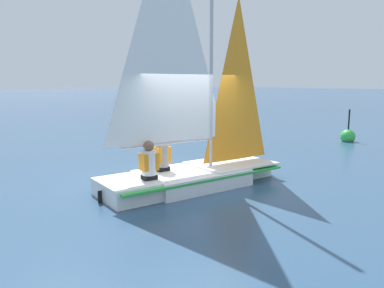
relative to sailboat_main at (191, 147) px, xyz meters
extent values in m
plane|color=#2D4C6B|center=(0.00, 0.02, -0.90)|extent=(260.00, 260.00, 0.00)
cube|color=white|center=(0.00, 0.02, -0.72)|extent=(1.67, 2.40, 0.36)
cube|color=white|center=(0.08, 1.66, -0.72)|extent=(0.90, 1.01, 0.36)
cube|color=white|center=(-0.08, -1.63, -0.72)|extent=(1.37, 1.04, 0.36)
cube|color=green|center=(0.00, 0.02, -0.60)|extent=(1.78, 4.21, 0.05)
cube|color=silver|center=(0.06, 1.18, -0.52)|extent=(1.53, 1.97, 0.04)
cylinder|color=#B7B7BC|center=(0.03, 0.55, 2.21)|extent=(0.08, 0.08, 5.48)
cylinder|color=#B7B7BC|center=(-0.03, -0.57, 0.15)|extent=(0.18, 2.24, 0.07)
pyramid|color=white|center=(-0.03, -0.57, 2.51)|extent=(0.16, 2.13, 4.65)
pyramid|color=orange|center=(0.07, 1.34, 1.49)|extent=(0.12, 1.43, 3.86)
cube|color=black|center=(-0.11, -2.17, -0.77)|extent=(0.03, 0.08, 0.25)
cube|color=black|center=(-0.37, -0.55, -0.67)|extent=(0.25, 0.29, 0.45)
cylinder|color=gray|center=(-0.37, -0.55, -0.19)|extent=(0.31, 0.31, 0.50)
cube|color=orange|center=(-0.37, -0.55, -0.17)|extent=(0.28, 0.35, 0.35)
sphere|color=#A87A56|center=(-0.37, -0.55, 0.16)|extent=(0.22, 0.22, 0.22)
cube|color=black|center=(0.10, -1.17, -0.67)|extent=(0.25, 0.29, 0.45)
cylinder|color=white|center=(0.10, -1.17, -0.19)|extent=(0.31, 0.31, 0.50)
cube|color=orange|center=(0.10, -1.17, -0.17)|extent=(0.28, 0.35, 0.35)
sphere|color=brown|center=(0.10, -1.17, 0.16)|extent=(0.22, 0.22, 0.22)
sphere|color=green|center=(-1.26, 8.87, -0.70)|extent=(0.57, 0.57, 0.57)
cylinder|color=black|center=(-1.26, 8.87, -0.06)|extent=(0.06, 0.06, 0.88)
camera|label=1|loc=(6.52, -5.07, 1.43)|focal=35.00mm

